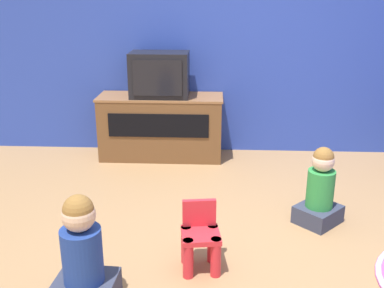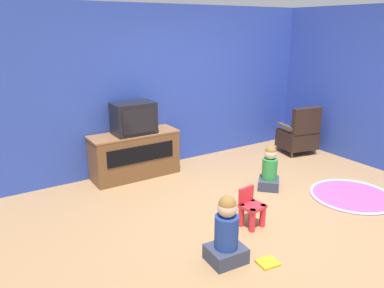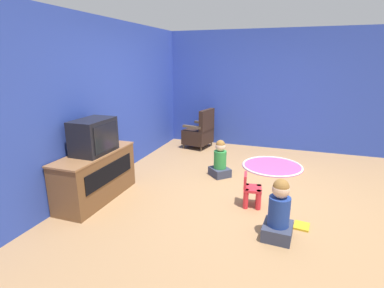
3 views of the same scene
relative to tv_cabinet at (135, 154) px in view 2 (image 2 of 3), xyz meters
name	(u,v)px [view 2 (image 2 of 3)]	position (x,y,z in m)	size (l,w,h in m)	color
ground_plane	(262,211)	(0.88, -1.95, -0.36)	(30.00, 30.00, 0.00)	#9E754C
wall_back	(166,87)	(0.76, 0.32, 0.94)	(5.76, 0.12, 2.60)	#2D47B2
tv_cabinet	(135,154)	(0.00, 0.00, 0.00)	(1.37, 0.49, 0.70)	brown
television	(134,118)	(0.00, -0.03, 0.58)	(0.62, 0.41, 0.48)	black
black_armchair	(299,135)	(3.01, -0.60, -0.02)	(0.69, 0.64, 0.89)	brown
yellow_kid_chair	(251,210)	(0.51, -2.15, -0.16)	(0.28, 0.27, 0.46)	red
play_mat	(352,196)	(2.23, -2.31, -0.35)	(1.14, 1.14, 0.04)	#A54C8C
child_watching_left	(270,170)	(1.45, -1.47, -0.08)	(0.44, 0.44, 0.65)	#33384C
child_watching_center	(226,234)	(-0.17, -2.55, -0.05)	(0.38, 0.34, 0.72)	#33384C
book	(268,263)	(0.16, -2.82, -0.35)	(0.22, 0.20, 0.02)	gold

